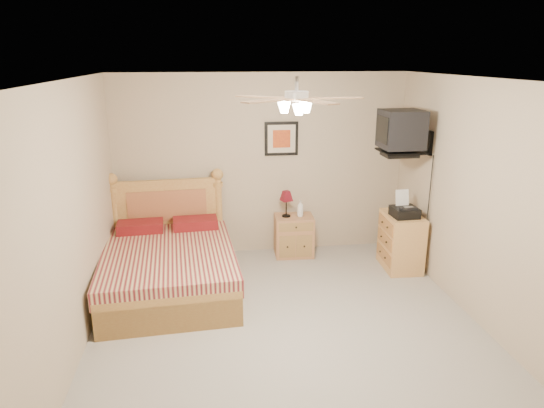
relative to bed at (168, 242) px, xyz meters
The scene contains 17 objects.
floor 1.79m from the bed, 41.97° to the right, with size 4.50×4.50×0.00m, color gray.
ceiling 2.51m from the bed, 41.97° to the right, with size 4.00×4.50×0.04m, color white.
wall_back 1.79m from the bed, 42.23° to the left, with size 4.00×0.04×2.50m, color tan.
wall_front 3.65m from the bed, 69.72° to the right, with size 4.00×0.04×2.50m, color tan.
wall_left 1.49m from the bed, 123.98° to the right, with size 0.04×4.50×2.50m, color tan.
wall_right 3.49m from the bed, 19.04° to the right, with size 0.04×4.50×2.50m, color tan.
bed is the anchor object (origin of this frame).
nightstand 1.92m from the bed, 28.02° to the left, with size 0.53×0.40×0.57m, color #A86E44.
table_lamp 1.80m from the bed, 30.00° to the left, with size 0.20×0.20×0.37m, color maroon, non-canonical shape.
lotion_bottle 1.95m from the bed, 26.59° to the left, with size 0.09×0.09×0.23m, color white.
framed_picture 2.12m from the bed, 36.23° to the left, with size 0.46×0.04×0.46m, color black.
dresser 3.00m from the bed, ahead, with size 0.44×0.63×0.74m, color tan.
fax_machine 2.97m from the bed, ahead, with size 0.31×0.33×0.33m, color black, non-canonical shape.
magazine_lower 3.00m from the bed, ahead, with size 0.20×0.27×0.03m, color #BAB399.
magazine_upper 3.03m from the bed, ahead, with size 0.18×0.25×0.02m, color tan.
wall_tv 3.23m from the bed, ahead, with size 0.56×0.46×0.58m, color black, non-canonical shape.
ceiling_fan 2.51m from the bed, 46.68° to the right, with size 1.14×1.14×0.28m, color white, non-canonical shape.
Camera 1 is at (-0.79, -4.25, 2.70)m, focal length 32.00 mm.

